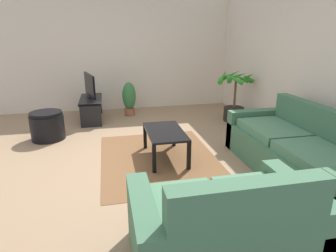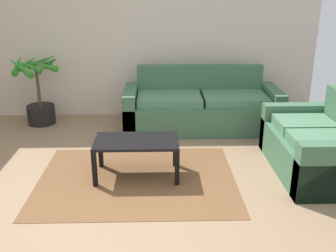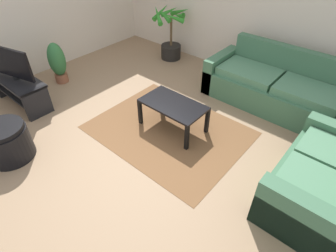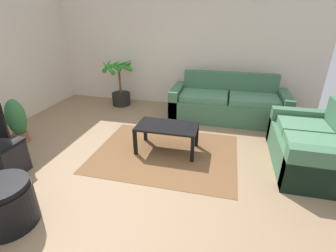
# 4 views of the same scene
# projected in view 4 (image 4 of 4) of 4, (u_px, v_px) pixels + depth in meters

# --- Properties ---
(ground_plane) EXTENTS (6.60, 6.60, 0.00)m
(ground_plane) POSITION_uv_depth(u_px,v_px,m) (141.00, 174.00, 3.38)
(ground_plane) COLOR #937556
(wall_back) EXTENTS (6.00, 0.06, 2.70)m
(wall_back) POSITION_uv_depth(u_px,v_px,m) (183.00, 46.00, 5.46)
(wall_back) COLOR beige
(wall_back) RESTS_ON ground
(couch_main) EXTENTS (2.30, 0.90, 0.90)m
(couch_main) POSITION_uv_depth(u_px,v_px,m) (228.00, 105.00, 5.03)
(couch_main) COLOR #3F6B4C
(couch_main) RESTS_ON ground
(couch_loveseat) EXTENTS (0.90, 1.49, 0.90)m
(couch_loveseat) POSITION_uv_depth(u_px,v_px,m) (311.00, 147.00, 3.45)
(couch_loveseat) COLOR #3F6B4C
(couch_loveseat) RESTS_ON ground
(coffee_table) EXTENTS (0.94, 0.53, 0.43)m
(coffee_table) POSITION_uv_depth(u_px,v_px,m) (167.00, 129.00, 3.81)
(coffee_table) COLOR black
(coffee_table) RESTS_ON ground
(area_rug) EXTENTS (2.20, 1.70, 0.01)m
(area_rug) POSITION_uv_depth(u_px,v_px,m) (165.00, 153.00, 3.88)
(area_rug) COLOR brown
(area_rug) RESTS_ON ground
(potted_palm) EXTENTS (0.80, 0.80, 1.09)m
(potted_palm) POSITION_uv_depth(u_px,v_px,m) (120.00, 86.00, 5.73)
(potted_palm) COLOR black
(potted_palm) RESTS_ON ground
(potted_plant_small) EXTENTS (0.30, 0.30, 0.76)m
(potted_plant_small) POSITION_uv_depth(u_px,v_px,m) (17.00, 120.00, 4.06)
(potted_plant_small) COLOR brown
(potted_plant_small) RESTS_ON ground
(ottoman) EXTENTS (0.57, 0.57, 0.50)m
(ottoman) POSITION_uv_depth(u_px,v_px,m) (5.00, 205.00, 2.49)
(ottoman) COLOR black
(ottoman) RESTS_ON ground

